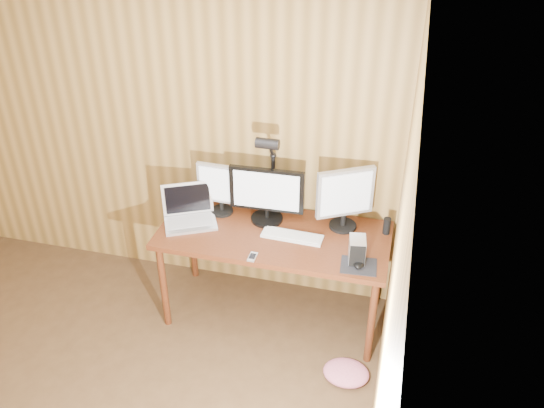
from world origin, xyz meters
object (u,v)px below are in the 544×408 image
at_px(phone, 252,257).
at_px(desk_lamp, 270,163).
at_px(mouse, 359,263).
at_px(monitor_center, 267,194).
at_px(laptop, 189,212).
at_px(desk, 276,241).
at_px(monitor_left, 221,188).
at_px(monitor_right, 345,197).
at_px(keyboard, 292,236).
at_px(hard_drive, 357,250).
at_px(speaker, 387,226).

height_order(phone, desk_lamp, desk_lamp).
bearing_deg(mouse, monitor_center, 156.21).
relative_size(monitor_center, laptop, 1.19).
xyz_separation_m(desk, monitor_center, (-0.09, 0.08, 0.34)).
xyz_separation_m(mouse, desk_lamp, (-0.70, 0.44, 0.40)).
bearing_deg(desk_lamp, monitor_left, -151.43).
distance_m(monitor_right, phone, 0.76).
distance_m(keyboard, hard_drive, 0.49).
relative_size(monitor_center, hard_drive, 3.20).
relative_size(hard_drive, phone, 1.70).
relative_size(monitor_left, speaker, 3.21).
relative_size(monitor_center, speaker, 4.36).
distance_m(laptop, speaker, 1.39).
height_order(monitor_center, keyboard, monitor_center).
xyz_separation_m(desk, desk_lamp, (-0.08, 0.15, 0.55)).
bearing_deg(hard_drive, monitor_right, 102.84).
xyz_separation_m(desk, mouse, (0.62, -0.29, 0.15)).
height_order(monitor_left, keyboard, monitor_left).
relative_size(monitor_center, mouse, 4.69).
distance_m(monitor_left, monitor_right, 0.89).
bearing_deg(laptop, speaker, -19.19).
bearing_deg(monitor_right, monitor_center, 155.08).
height_order(monitor_center, speaker, monitor_center).
relative_size(speaker, desk_lamp, 0.18).
bearing_deg(desk, monitor_right, 14.90).
xyz_separation_m(monitor_left, mouse, (1.05, -0.39, -0.18)).
xyz_separation_m(laptop, hard_drive, (1.21, -0.18, 0.02)).
bearing_deg(hard_drive, mouse, -75.65).
distance_m(phone, speaker, 0.96).
height_order(hard_drive, desk_lamp, desk_lamp).
xyz_separation_m(keyboard, speaker, (0.62, 0.21, 0.05)).
bearing_deg(keyboard, monitor_left, 164.70).
bearing_deg(phone, desk, 80.72).
bearing_deg(desk_lamp, desk, -42.28).
distance_m(hard_drive, speaker, 0.39).
relative_size(desk, monitor_left, 4.11).
distance_m(keyboard, phone, 0.35).
relative_size(monitor_center, monitor_left, 1.36).
bearing_deg(phone, monitor_left, 128.96).
bearing_deg(monitor_center, monitor_left, 175.52).
bearing_deg(phone, desk_lamp, 92.52).
bearing_deg(desk_lamp, monitor_right, 15.98).
bearing_deg(laptop, desk_lamp, -5.37).
bearing_deg(phone, speaker, 31.89).
bearing_deg(laptop, hard_drive, -34.78).
relative_size(desk, mouse, 14.18).
relative_size(monitor_left, hard_drive, 2.36).
distance_m(desk, monitor_center, 0.36).
xyz_separation_m(monitor_center, phone, (0.02, -0.45, -0.21)).
bearing_deg(desk, hard_drive, -21.75).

